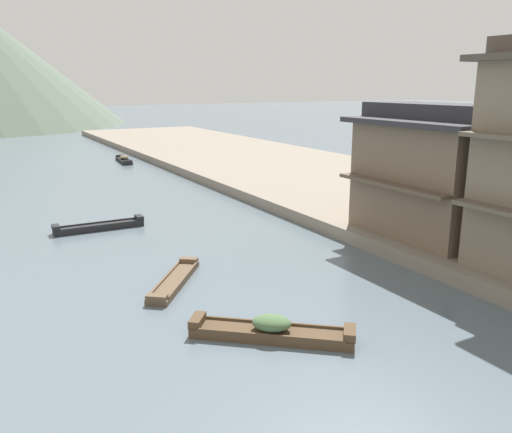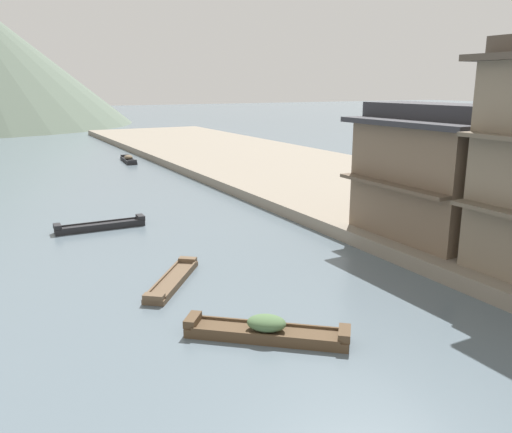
% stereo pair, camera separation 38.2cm
% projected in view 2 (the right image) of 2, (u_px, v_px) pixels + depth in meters
% --- Properties ---
extents(riverbank_right, '(18.00, 110.00, 0.66)m').
position_uv_depth(riverbank_right, '(356.00, 186.00, 38.77)').
color(riverbank_right, gray).
rests_on(riverbank_right, ground).
extents(boat_moored_nearest, '(3.36, 3.99, 0.38)m').
position_uv_depth(boat_moored_nearest, '(173.00, 280.00, 20.56)').
color(boat_moored_nearest, brown).
rests_on(boat_moored_nearest, ground).
extents(boat_moored_second, '(4.78, 0.88, 0.53)m').
position_uv_depth(boat_moored_second, '(101.00, 226.00, 28.28)').
color(boat_moored_second, '#232326').
rests_on(boat_moored_second, ground).
extents(boat_moored_third, '(1.31, 4.71, 0.71)m').
position_uv_depth(boat_moored_third, '(128.00, 159.00, 52.85)').
color(boat_moored_third, '#232326').
rests_on(boat_moored_third, ground).
extents(boat_moored_far, '(4.52, 3.95, 0.76)m').
position_uv_depth(boat_moored_far, '(266.00, 331.00, 16.05)').
color(boat_moored_far, brown).
rests_on(boat_moored_far, ground).
extents(house_waterfront_tall, '(5.66, 7.31, 6.14)m').
position_uv_depth(house_waterfront_tall, '(433.00, 172.00, 24.34)').
color(house_waterfront_tall, '#75604C').
rests_on(house_waterfront_tall, riverbank_right).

